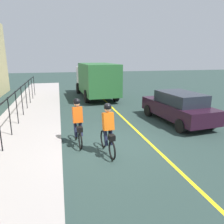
{
  "coord_description": "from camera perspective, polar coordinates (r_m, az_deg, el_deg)",
  "views": [
    {
      "loc": [
        -7.43,
        1.75,
        3.35
      ],
      "look_at": [
        1.33,
        -0.4,
        1.0
      ],
      "focal_mm": 34.6,
      "sensor_mm": 36.0,
      "label": 1
    }
  ],
  "objects": [
    {
      "name": "iron_fence",
      "position": [
        8.91,
        -26.65,
        -0.19
      ],
      "size": [
        21.16,
        0.04,
        1.6
      ],
      "color": "black",
      "rests_on": "sidewalk"
    },
    {
      "name": "ground_plane",
      "position": [
        8.33,
        -0.48,
        -9.1
      ],
      "size": [
        80.0,
        80.0,
        0.0
      ],
      "primitive_type": "plane",
      "color": "#273935"
    },
    {
      "name": "patrol_sedan",
      "position": [
        11.58,
        17.04,
        1.35
      ],
      "size": [
        4.55,
        2.26,
        1.58
      ],
      "rotation": [
        0.0,
        0.0,
        0.1
      ],
      "color": "black",
      "rests_on": "ground"
    },
    {
      "name": "cyclist_lead",
      "position": [
        7.42,
        -1.06,
        -4.58
      ],
      "size": [
        1.71,
        0.39,
        1.83
      ],
      "rotation": [
        0.0,
        0.0,
        0.08
      ],
      "color": "black",
      "rests_on": "ground"
    },
    {
      "name": "cyclist_follow",
      "position": [
        8.32,
        -9.05,
        -2.63
      ],
      "size": [
        1.71,
        0.39,
        1.83
      ],
      "rotation": [
        0.0,
        0.0,
        0.08
      ],
      "color": "black",
      "rests_on": "ground"
    },
    {
      "name": "box_truck_background",
      "position": [
        17.79,
        -4.26,
        8.74
      ],
      "size": [
        6.82,
        2.81,
        2.78
      ],
      "rotation": [
        0.0,
        0.0,
        0.05
      ],
      "color": "#275F2F",
      "rests_on": "ground"
    },
    {
      "name": "sidewalk",
      "position": [
        8.29,
        -24.41,
        -10.07
      ],
      "size": [
        40.0,
        3.2,
        0.15
      ],
      "primitive_type": "cube",
      "color": "#9E9694",
      "rests_on": "ground"
    },
    {
      "name": "lane_line_centre",
      "position": [
        8.81,
        9.8,
        -7.96
      ],
      "size": [
        36.0,
        0.12,
        0.01
      ],
      "primitive_type": "cube",
      "color": "yellow",
      "rests_on": "ground"
    }
  ]
}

